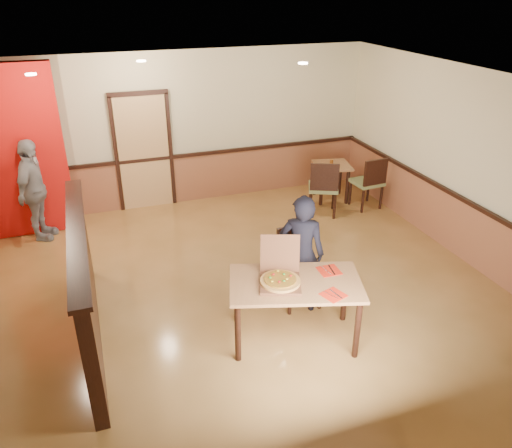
% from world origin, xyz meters
% --- Properties ---
extents(floor, '(7.00, 7.00, 0.00)m').
position_xyz_m(floor, '(0.00, 0.00, 0.00)').
color(floor, tan).
rests_on(floor, ground).
extents(ceiling, '(7.00, 7.00, 0.00)m').
position_xyz_m(ceiling, '(0.00, 0.00, 2.80)').
color(ceiling, black).
rests_on(ceiling, wall_back).
extents(wall_back, '(7.00, 0.00, 7.00)m').
position_xyz_m(wall_back, '(0.00, 3.50, 1.40)').
color(wall_back, beige).
rests_on(wall_back, floor).
extents(wall_right, '(0.00, 7.00, 7.00)m').
position_xyz_m(wall_right, '(3.50, 0.00, 1.40)').
color(wall_right, beige).
rests_on(wall_right, floor).
extents(wainscot_back, '(7.00, 0.04, 0.90)m').
position_xyz_m(wainscot_back, '(0.00, 3.47, 0.45)').
color(wainscot_back, '#97593C').
rests_on(wainscot_back, floor).
extents(chair_rail_back, '(7.00, 0.06, 0.06)m').
position_xyz_m(chair_rail_back, '(0.00, 3.45, 0.92)').
color(chair_rail_back, black).
rests_on(chair_rail_back, wall_back).
extents(wainscot_right, '(0.04, 7.00, 0.90)m').
position_xyz_m(wainscot_right, '(3.47, 0.00, 0.45)').
color(wainscot_right, '#97593C').
rests_on(wainscot_right, floor).
extents(chair_rail_right, '(0.06, 7.00, 0.06)m').
position_xyz_m(chair_rail_right, '(3.45, 0.00, 0.92)').
color(chair_rail_right, black).
rests_on(chair_rail_right, wall_right).
extents(back_door, '(0.90, 0.06, 2.10)m').
position_xyz_m(back_door, '(-0.80, 3.46, 1.05)').
color(back_door, tan).
rests_on(back_door, wall_back).
extents(booth_partition, '(0.20, 3.10, 1.44)m').
position_xyz_m(booth_partition, '(-2.00, -0.20, 0.74)').
color(booth_partition, black).
rests_on(booth_partition, floor).
extents(red_accent_panel, '(1.60, 0.20, 2.78)m').
position_xyz_m(red_accent_panel, '(-2.90, 3.00, 1.40)').
color(red_accent_panel, red).
rests_on(red_accent_panel, floor).
extents(spot_a, '(0.14, 0.14, 0.02)m').
position_xyz_m(spot_a, '(-2.30, 1.80, 2.78)').
color(spot_a, beige).
rests_on(spot_a, ceiling).
extents(spot_b, '(0.14, 0.14, 0.02)m').
position_xyz_m(spot_b, '(-0.80, 2.50, 2.78)').
color(spot_b, beige).
rests_on(spot_b, ceiling).
extents(spot_c, '(0.14, 0.14, 0.02)m').
position_xyz_m(spot_c, '(1.40, 1.50, 2.78)').
color(spot_c, beige).
rests_on(spot_c, ceiling).
extents(main_table, '(1.68, 1.25, 0.80)m').
position_xyz_m(main_table, '(0.26, -1.04, 0.69)').
color(main_table, '#AD7549').
rests_on(main_table, floor).
extents(diner_chair, '(0.52, 0.52, 1.02)m').
position_xyz_m(diner_chair, '(0.62, -0.30, 0.56)').
color(diner_chair, olive).
rests_on(diner_chair, floor).
extents(side_chair_left, '(0.68, 0.68, 1.04)m').
position_xyz_m(side_chair_left, '(2.12, 2.00, 0.57)').
color(side_chair_left, olive).
rests_on(side_chair_left, floor).
extents(side_chair_right, '(0.53, 0.53, 1.00)m').
position_xyz_m(side_chair_right, '(3.06, 2.00, 0.55)').
color(side_chair_right, olive).
rests_on(side_chair_right, floor).
extents(side_table, '(0.78, 0.78, 0.71)m').
position_xyz_m(side_table, '(2.60, 2.62, 0.54)').
color(side_table, '#AD7549').
rests_on(side_table, floor).
extents(diner, '(0.69, 0.63, 1.58)m').
position_xyz_m(diner, '(0.59, -0.45, 0.79)').
color(diner, black).
rests_on(diner, floor).
extents(passerby, '(0.71, 1.07, 1.68)m').
position_xyz_m(passerby, '(-2.65, 2.74, 0.84)').
color(passerby, gray).
rests_on(passerby, floor).
extents(pizza_box, '(0.61, 0.66, 0.48)m').
position_xyz_m(pizza_box, '(0.09, -0.99, 0.86)').
color(pizza_box, brown).
rests_on(pizza_box, main_table).
extents(pizza, '(0.53, 0.53, 0.03)m').
position_xyz_m(pizza, '(0.07, -1.04, 0.85)').
color(pizza, '#D79E4E').
rests_on(pizza, pizza_box).
extents(napkin_near, '(0.29, 0.29, 0.01)m').
position_xyz_m(napkin_near, '(0.54, -1.42, 0.80)').
color(napkin_near, red).
rests_on(napkin_near, main_table).
extents(napkin_far, '(0.25, 0.25, 0.01)m').
position_xyz_m(napkin_far, '(0.72, -0.95, 0.80)').
color(napkin_far, red).
rests_on(napkin_far, main_table).
extents(condiment, '(0.06, 0.06, 0.16)m').
position_xyz_m(condiment, '(2.51, 2.48, 0.79)').
color(condiment, '#934F1A').
rests_on(condiment, side_table).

